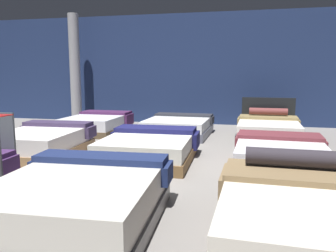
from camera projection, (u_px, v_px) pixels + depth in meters
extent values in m
cube|color=gray|center=(150.00, 162.00, 6.17)|extent=(18.00, 18.00, 0.02)
cube|color=navy|center=(192.00, 69.00, 10.73)|extent=(18.00, 0.06, 3.50)
cube|color=#432656|center=(4.00, 169.00, 4.46)|extent=(0.09, 0.63, 0.25)
cube|color=#535252|center=(77.00, 217.00, 3.52)|extent=(1.75, 1.99, 0.17)
cube|color=silver|center=(76.00, 194.00, 3.49)|extent=(1.68, 1.93, 0.33)
cube|color=navy|center=(101.00, 158.00, 4.15)|extent=(1.65, 0.49, 0.08)
cube|color=navy|center=(40.00, 167.00, 4.32)|extent=(0.10, 0.42, 0.23)
cube|color=navy|center=(167.00, 173.00, 4.04)|extent=(0.10, 0.42, 0.23)
cube|color=brown|center=(301.00, 236.00, 3.11)|extent=(1.62, 2.11, 0.16)
cube|color=silver|center=(303.00, 212.00, 3.08)|extent=(1.55, 2.05, 0.31)
cube|color=olive|center=(296.00, 173.00, 3.64)|extent=(1.55, 0.81, 0.06)
cube|color=olive|center=(224.00, 181.00, 3.86)|extent=(0.09, 0.76, 0.22)
cylinder|color=#322D35|center=(296.00, 158.00, 3.73)|extent=(1.10, 0.23, 0.19)
cube|color=#97704A|center=(41.00, 150.00, 6.64)|extent=(1.54, 1.96, 0.18)
cube|color=white|center=(40.00, 138.00, 6.60)|extent=(1.47, 1.90, 0.30)
cube|color=#3B2F4E|center=(58.00, 124.00, 7.27)|extent=(1.47, 0.48, 0.08)
cube|color=#3B2F4E|center=(27.00, 130.00, 7.43)|extent=(0.10, 0.43, 0.23)
cube|color=#3B2F4E|center=(91.00, 132.00, 7.15)|extent=(0.10, 0.43, 0.23)
cube|color=brown|center=(148.00, 156.00, 6.16)|extent=(1.63, 1.94, 0.19)
cube|color=silver|center=(148.00, 144.00, 6.13)|extent=(1.57, 1.88, 0.26)
cube|color=#191A4C|center=(156.00, 129.00, 6.71)|extent=(1.58, 0.63, 0.09)
cube|color=#191A4C|center=(118.00, 137.00, 6.89)|extent=(0.10, 0.59, 0.30)
cube|color=#191A4C|center=(196.00, 140.00, 6.58)|extent=(0.10, 0.59, 0.30)
cube|color=brown|center=(280.00, 162.00, 5.71)|extent=(1.60, 2.04, 0.20)
cube|color=silver|center=(281.00, 150.00, 5.68)|extent=(1.54, 1.98, 0.22)
cube|color=brown|center=(279.00, 135.00, 6.24)|extent=(1.52, 0.76, 0.06)
cube|color=brown|center=(238.00, 142.00, 6.47)|extent=(0.10, 0.69, 0.28)
cube|color=brown|center=(323.00, 147.00, 6.07)|extent=(0.10, 0.69, 0.28)
cube|color=brown|center=(97.00, 129.00, 9.30)|extent=(1.46, 1.99, 0.17)
cube|color=silver|center=(97.00, 121.00, 9.26)|extent=(1.40, 1.93, 0.28)
cube|color=#47224C|center=(106.00, 112.00, 9.86)|extent=(1.42, 0.64, 0.07)
cube|color=#47224C|center=(84.00, 118.00, 10.05)|extent=(0.08, 0.62, 0.30)
cube|color=#47224C|center=(129.00, 119.00, 9.72)|extent=(0.08, 0.62, 0.30)
cube|color=#4C4E5E|center=(178.00, 131.00, 8.82)|extent=(1.68, 1.99, 0.20)
cube|color=silver|center=(178.00, 123.00, 8.79)|extent=(1.62, 1.92, 0.24)
cube|color=#292B33|center=(184.00, 115.00, 9.42)|extent=(1.60, 0.57, 0.05)
cube|color=#292B33|center=(157.00, 118.00, 9.64)|extent=(0.07, 0.50, 0.19)
cube|color=#292B33|center=(212.00, 120.00, 9.23)|extent=(0.07, 0.50, 0.19)
cube|color=black|center=(268.00, 135.00, 8.37)|extent=(1.59, 2.04, 0.19)
cube|color=white|center=(268.00, 126.00, 8.34)|extent=(1.53, 1.98, 0.23)
cube|color=black|center=(268.00, 115.00, 9.26)|extent=(1.42, 0.10, 0.96)
cube|color=olive|center=(268.00, 117.00, 8.95)|extent=(1.51, 0.67, 0.07)
cube|color=olive|center=(239.00, 123.00, 9.17)|extent=(0.09, 0.61, 0.28)
cube|color=olive|center=(298.00, 125.00, 8.78)|extent=(0.09, 0.61, 0.28)
cylinder|color=brown|center=(268.00, 111.00, 9.04)|extent=(1.00, 0.23, 0.18)
cylinder|color=#3F3F44|center=(4.00, 206.00, 4.01)|extent=(0.24, 0.24, 0.02)
cylinder|color=#3F3F44|center=(1.00, 166.00, 3.94)|extent=(0.04, 0.04, 1.00)
cylinder|color=#99999E|center=(75.00, 69.00, 10.84)|extent=(0.34, 0.34, 3.50)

